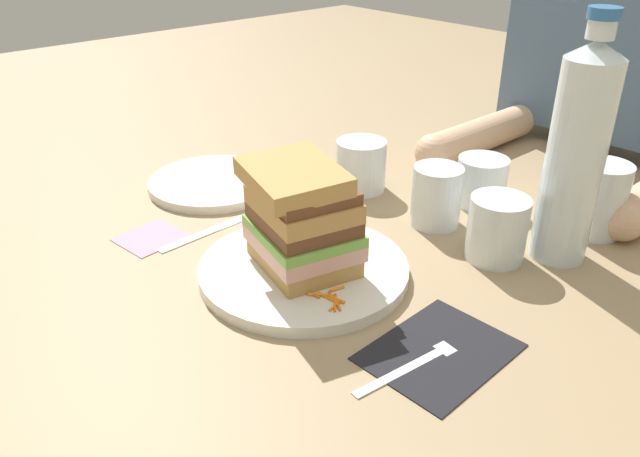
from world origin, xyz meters
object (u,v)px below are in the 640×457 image
(juice_glass, at_px, (497,232))
(empty_tumbler_2, at_px, (481,181))
(main_plate, at_px, (302,270))
(empty_tumbler_0, at_px, (361,165))
(sandwich, at_px, (300,219))
(water_bottle, at_px, (576,153))
(napkin_dark, at_px, (439,351))
(empty_tumbler_3, at_px, (436,196))
(knife, at_px, (218,228))
(side_plate, at_px, (214,182))
(napkin_pink, at_px, (151,238))
(fork, at_px, (424,357))
(empty_tumbler_1, at_px, (599,199))

(juice_glass, xyz_separation_m, empty_tumbler_2, (-0.11, 0.12, -0.00))
(main_plate, relative_size, empty_tumbler_0, 3.24)
(sandwich, relative_size, water_bottle, 0.48)
(napkin_dark, xyz_separation_m, empty_tumbler_3, (-0.19, 0.22, 0.04))
(sandwich, xyz_separation_m, knife, (-0.17, -0.01, -0.08))
(knife, distance_m, empty_tumbler_3, 0.31)
(empty_tumbler_2, distance_m, side_plate, 0.41)
(napkin_dark, xyz_separation_m, water_bottle, (-0.03, 0.27, 0.14))
(knife, relative_size, napkin_pink, 2.50)
(fork, distance_m, empty_tumbler_2, 0.39)
(juice_glass, relative_size, empty_tumbler_0, 1.05)
(empty_tumbler_1, bearing_deg, side_plate, -147.19)
(juice_glass, bearing_deg, water_bottle, 52.16)
(knife, relative_size, side_plate, 0.97)
(main_plate, distance_m, napkin_pink, 0.23)
(empty_tumbler_0, relative_size, empty_tumbler_1, 0.79)
(main_plate, bearing_deg, sandwich, -134.27)
(water_bottle, bearing_deg, empty_tumbler_0, -172.32)
(fork, bearing_deg, side_plate, 171.07)
(empty_tumbler_0, bearing_deg, knife, -98.22)
(empty_tumbler_2, bearing_deg, water_bottle, -18.62)
(knife, xyz_separation_m, side_plate, (-0.13, 0.08, 0.01))
(fork, distance_m, empty_tumbler_3, 0.31)
(sandwich, bearing_deg, napkin_dark, 3.39)
(napkin_dark, xyz_separation_m, knife, (-0.38, -0.02, 0.00))
(napkin_dark, distance_m, empty_tumbler_0, 0.41)
(fork, xyz_separation_m, empty_tumbler_2, (-0.18, 0.34, 0.03))
(empty_tumbler_3, bearing_deg, empty_tumbler_2, 88.50)
(napkin_dark, relative_size, fork, 0.90)
(empty_tumbler_0, distance_m, empty_tumbler_2, 0.18)
(napkin_dark, distance_m, empty_tumbler_3, 0.29)
(main_plate, distance_m, empty_tumbler_2, 0.33)
(juice_glass, height_order, water_bottle, water_bottle)
(empty_tumbler_3, xyz_separation_m, side_plate, (-0.31, -0.16, -0.04))
(main_plate, relative_size, knife, 1.27)
(juice_glass, relative_size, water_bottle, 0.27)
(empty_tumbler_0, distance_m, side_plate, 0.23)
(sandwich, relative_size, juice_glass, 1.79)
(juice_glass, distance_m, empty_tumbler_2, 0.16)
(empty_tumbler_1, bearing_deg, empty_tumbler_2, -165.02)
(sandwich, bearing_deg, empty_tumbler_3, 85.40)
(napkin_dark, distance_m, knife, 0.38)
(juice_glass, distance_m, empty_tumbler_3, 0.11)
(fork, bearing_deg, water_bottle, 94.63)
(empty_tumbler_2, height_order, side_plate, empty_tumbler_2)
(juice_glass, bearing_deg, empty_tumbler_1, 73.06)
(sandwich, distance_m, juice_glass, 0.25)
(main_plate, bearing_deg, empty_tumbler_2, 86.50)
(napkin_pink, bearing_deg, sandwich, 23.99)
(knife, relative_size, empty_tumbler_0, 2.55)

